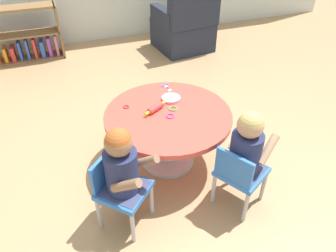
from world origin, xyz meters
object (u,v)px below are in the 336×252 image
(rolling_pin, at_px, (155,108))
(craft_scissors, at_px, (166,87))
(craft_table, at_px, (168,124))
(seated_child_right, at_px, (247,145))
(bookshelf_low, at_px, (26,39))
(armchair_dark, at_px, (184,28))
(child_chair_left, at_px, (119,188))
(child_chair_right, at_px, (239,173))
(seated_child_left, at_px, (122,164))

(rolling_pin, xyz_separation_m, craft_scissors, (0.21, 0.32, -0.02))
(craft_table, height_order, craft_scissors, craft_scissors)
(seated_child_right, relative_size, rolling_pin, 2.45)
(seated_child_right, distance_m, rolling_pin, 0.77)
(craft_table, xyz_separation_m, seated_child_right, (0.33, -0.58, 0.15))
(craft_scissors, bearing_deg, craft_table, -107.86)
(bookshelf_low, height_order, craft_scissors, bookshelf_low)
(seated_child_right, height_order, armchair_dark, armchair_dark)
(rolling_pin, relative_size, craft_scissors, 1.51)
(child_chair_left, relative_size, armchair_dark, 0.63)
(craft_table, bearing_deg, armchair_dark, 64.31)
(child_chair_right, distance_m, armchair_dark, 2.85)
(child_chair_left, distance_m, bookshelf_low, 3.05)
(seated_child_left, distance_m, armchair_dark, 3.03)
(child_chair_left, xyz_separation_m, seated_child_right, (0.84, -0.14, 0.23))
(seated_child_right, xyz_separation_m, bookshelf_low, (-1.39, 3.13, -0.25))
(child_chair_left, height_order, rolling_pin, rolling_pin)
(child_chair_right, xyz_separation_m, seated_child_right, (0.03, 0.02, 0.23))
(bookshelf_low, bearing_deg, seated_child_left, -79.14)
(rolling_pin, bearing_deg, child_chair_left, -129.44)
(seated_child_left, relative_size, rolling_pin, 2.45)
(craft_table, xyz_separation_m, armchair_dark, (1.03, 2.15, -0.08))
(child_chair_left, distance_m, rolling_pin, 0.70)
(child_chair_left, height_order, craft_scissors, child_chair_left)
(armchair_dark, distance_m, rolling_pin, 2.37)
(child_chair_right, xyz_separation_m, rolling_pin, (-0.38, 0.67, 0.21))
(bookshelf_low, height_order, rolling_pin, bookshelf_low)
(armchair_dark, relative_size, craft_scissors, 6.16)
(child_chair_left, xyz_separation_m, armchair_dark, (1.54, 2.60, 0.00))
(armchair_dark, bearing_deg, craft_scissors, -117.29)
(seated_child_right, bearing_deg, craft_table, 119.81)
(child_chair_right, relative_size, craft_scissors, 3.89)
(seated_child_right, bearing_deg, craft_scissors, 102.20)
(seated_child_right, xyz_separation_m, craft_scissors, (-0.21, 0.97, -0.04))
(bookshelf_low, xyz_separation_m, craft_scissors, (1.18, -2.16, 0.20))
(seated_child_right, relative_size, armchair_dark, 0.60)
(child_chair_right, xyz_separation_m, armchair_dark, (0.73, 2.75, 0.00))
(craft_scissors, bearing_deg, child_chair_left, -126.96)
(craft_table, relative_size, child_chair_left, 1.84)
(child_chair_left, height_order, armchair_dark, armchair_dark)
(child_chair_right, distance_m, rolling_pin, 0.80)
(child_chair_right, bearing_deg, seated_child_right, 29.37)
(child_chair_right, height_order, armchair_dark, armchair_dark)
(seated_child_right, height_order, bookshelf_low, seated_child_right)
(seated_child_left, distance_m, rolling_pin, 0.67)
(craft_table, xyz_separation_m, rolling_pin, (-0.08, 0.07, 0.13))
(craft_table, bearing_deg, bookshelf_low, 112.50)
(rolling_pin, bearing_deg, craft_table, -39.61)
(seated_child_right, bearing_deg, child_chair_right, -150.63)
(bookshelf_low, distance_m, rolling_pin, 2.68)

